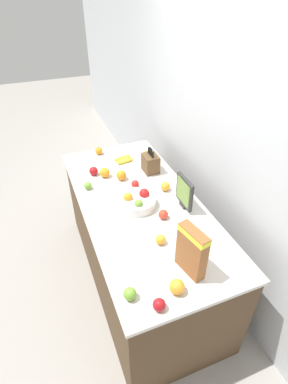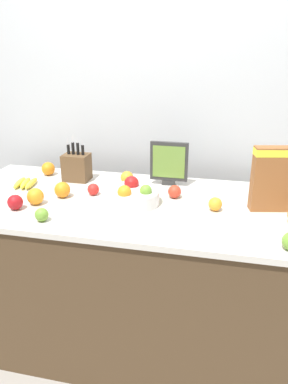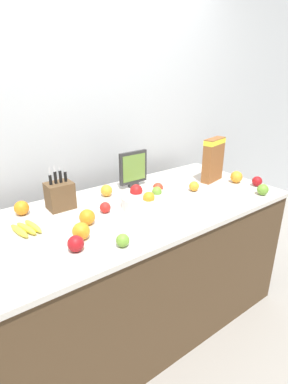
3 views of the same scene
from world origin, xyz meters
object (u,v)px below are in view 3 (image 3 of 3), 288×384
at_px(apple_rightmost, 158,188).
at_px(apple_near_bananas, 263,190).
at_px(apple_rear, 123,240).
at_px(apple_middle, 105,207).
at_px(orange_front_right, 194,186).
at_px(small_monitor, 133,168).
at_px(knife_block, 60,195).
at_px(orange_near_bowl, 236,177).
at_px(cereal_box, 213,158).
at_px(fruit_bowl, 145,200).
at_px(orange_front_left, 81,231).
at_px(apple_front, 257,181).
at_px(orange_back_center, 87,217).
at_px(orange_mid_left, 106,191).
at_px(orange_mid_right, 22,208).
at_px(banana_bunch, 26,228).
at_px(apple_leftmost, 76,244).

xyz_separation_m(apple_rightmost, apple_near_bananas, (0.55, -0.46, 0.00)).
height_order(apple_rear, apple_middle, same).
bearing_deg(orange_front_right, small_monitor, 132.10).
relative_size(knife_block, orange_near_bowl, 3.11).
distance_m(cereal_box, apple_near_bananas, 0.43).
bearing_deg(fruit_bowl, orange_front_right, 0.61).
height_order(orange_near_bowl, orange_front_right, orange_near_bowl).
bearing_deg(orange_front_left, cereal_box, 9.66).
bearing_deg(apple_rear, apple_middle, 72.26).
bearing_deg(apple_front, fruit_bowl, 167.04).
xyz_separation_m(apple_rightmost, orange_back_center, (-0.61, -0.13, 0.01)).
bearing_deg(small_monitor, orange_mid_left, -171.25).
bearing_deg(apple_rightmost, orange_mid_right, 166.20).
distance_m(banana_bunch, apple_near_bananas, 1.52).
bearing_deg(apple_rear, orange_near_bowl, 11.57).
bearing_deg(orange_front_right, orange_near_bowl, -10.32).
relative_size(small_monitor, apple_front, 3.61).
distance_m(banana_bunch, orange_front_left, 0.32).
bearing_deg(cereal_box, orange_near_bowl, -64.02).
bearing_deg(orange_mid_left, orange_back_center, -134.86).
bearing_deg(apple_rightmost, orange_front_left, -160.14).
xyz_separation_m(apple_near_bananas, orange_mid_right, (-1.41, 0.67, 0.00)).
bearing_deg(orange_mid_left, cereal_box, -14.66).
bearing_deg(fruit_bowl, orange_front_left, -165.75).
bearing_deg(banana_bunch, orange_front_left, -50.86).
distance_m(knife_block, orange_back_center, 0.30).
bearing_deg(apple_near_bananas, small_monitor, 133.17).
relative_size(fruit_bowl, apple_middle, 4.47).
xyz_separation_m(fruit_bowl, banana_bunch, (-0.69, 0.12, -0.03)).
height_order(orange_front_right, orange_mid_left, orange_mid_left).
height_order(apple_near_bananas, orange_near_bowl, orange_near_bowl).
height_order(small_monitor, apple_middle, small_monitor).
height_order(fruit_bowl, orange_back_center, fruit_bowl).
bearing_deg(apple_front, apple_rightmost, 153.74).
distance_m(small_monitor, apple_front, 0.92).
relative_size(apple_middle, orange_front_left, 0.74).
bearing_deg(apple_rightmost, banana_bunch, -179.43).
bearing_deg(small_monitor, fruit_bowl, -113.40).
bearing_deg(knife_block, apple_middle, -49.60).
height_order(orange_back_center, orange_near_bowl, orange_near_bowl).
bearing_deg(apple_middle, cereal_box, 0.44).
bearing_deg(orange_back_center, apple_near_bananas, -15.82).
height_order(apple_near_bananas, orange_back_center, orange_back_center).
bearing_deg(orange_front_left, orange_near_bowl, 2.62).
bearing_deg(apple_rightmost, orange_back_center, -168.00).
xyz_separation_m(apple_near_bananas, apple_leftmost, (-1.32, 0.12, 0.00)).
distance_m(apple_rightmost, orange_back_center, 0.62).
height_order(small_monitor, orange_mid_left, small_monitor).
relative_size(cereal_box, apple_rear, 4.99).
bearing_deg(apple_leftmost, orange_back_center, 51.87).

